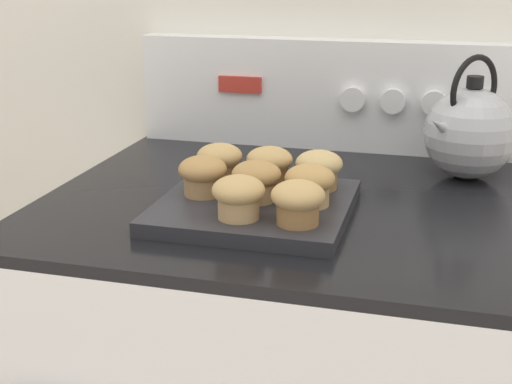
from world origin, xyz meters
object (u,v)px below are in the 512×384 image
at_px(muffin_r1_c2, 310,184).
at_px(muffin_r0_c2, 298,201).
at_px(tea_kettle, 470,132).
at_px(muffin_r2_c2, 319,168).
at_px(muffin_r0_c1, 239,196).
at_px(muffin_r1_c0, 203,174).
at_px(muffin_r1_c1, 256,179).
at_px(muffin_r2_c0, 220,161).
at_px(muffin_r2_c1, 269,164).
at_px(muffin_pan, 255,207).

bearing_deg(muffin_r1_c2, muffin_r0_c2, -90.40).
relative_size(muffin_r1_c2, tea_kettle, 0.34).
bearing_deg(muffin_r1_c2, muffin_r2_c2, 90.85).
height_order(muffin_r0_c1, muffin_r1_c0, same).
height_order(muffin_r1_c1, muffin_r2_c2, same).
bearing_deg(muffin_r2_c0, muffin_r1_c2, -26.77).
relative_size(muffin_r1_c2, muffin_r2_c1, 1.00).
distance_m(muffin_r2_c0, muffin_r2_c1, 0.08).
height_order(muffin_r0_c1, muffin_r2_c1, same).
height_order(muffin_pan, muffin_r0_c1, muffin_r0_c1).
relative_size(muffin_pan, muffin_r2_c1, 3.81).
relative_size(muffin_r0_c2, muffin_r2_c0, 1.00).
distance_m(muffin_r1_c1, muffin_r2_c0, 0.12).
bearing_deg(muffin_r2_c2, muffin_r0_c1, -117.34).
bearing_deg(tea_kettle, muffin_r2_c0, -153.66).
bearing_deg(muffin_r0_c1, muffin_r1_c1, 86.91).
bearing_deg(muffin_r2_c1, muffin_pan, -90.80).
bearing_deg(muffin_r1_c1, muffin_r2_c0, 135.31).
xyz_separation_m(muffin_r0_c2, muffin_r1_c2, (0.00, 0.08, 0.00)).
bearing_deg(muffin_r2_c2, muffin_r1_c1, -133.98).
height_order(muffin_r2_c0, muffin_r2_c2, same).
xyz_separation_m(muffin_r2_c2, tea_kettle, (0.23, 0.19, 0.03)).
height_order(muffin_r0_c1, muffin_r2_c0, same).
distance_m(muffin_r1_c1, muffin_r1_c2, 0.08).
bearing_deg(muffin_r2_c1, muffin_r1_c0, -136.53).
distance_m(muffin_r1_c0, muffin_r2_c1, 0.12).
bearing_deg(muffin_r2_c1, muffin_r2_c0, -179.22).
xyz_separation_m(muffin_r0_c1, muffin_r1_c1, (0.00, 0.08, 0.00)).
bearing_deg(muffin_r2_c1, muffin_r0_c2, -63.83).
bearing_deg(muffin_r2_c1, muffin_r1_c2, -45.90).
relative_size(muffin_r1_c1, muffin_r2_c0, 1.00).
bearing_deg(muffin_r2_c0, muffin_pan, -44.74).
distance_m(muffin_r1_c2, muffin_r2_c2, 0.08).
height_order(muffin_r1_c0, muffin_r1_c2, same).
xyz_separation_m(muffin_r0_c1, tea_kettle, (0.31, 0.36, 0.03)).
relative_size(muffin_r2_c0, muffin_r2_c1, 1.00).
relative_size(muffin_r0_c1, muffin_r1_c0, 1.00).
height_order(muffin_r1_c2, muffin_r2_c0, same).
xyz_separation_m(muffin_pan, tea_kettle, (0.31, 0.27, 0.07)).
height_order(muffin_r1_c1, muffin_r2_c0, same).
height_order(muffin_r0_c2, muffin_r2_c0, same).
relative_size(muffin_r0_c1, muffin_r1_c2, 1.00).
relative_size(muffin_pan, muffin_r0_c1, 3.81).
bearing_deg(muffin_r1_c2, muffin_r2_c0, 153.23).
xyz_separation_m(muffin_r2_c0, muffin_r2_c2, (0.16, -0.00, 0.00)).
relative_size(muffin_pan, muffin_r1_c2, 3.81).
bearing_deg(muffin_r0_c1, muffin_r1_c0, 134.23).
height_order(muffin_r0_c1, muffin_r1_c1, same).
bearing_deg(muffin_r2_c0, tea_kettle, 26.34).
bearing_deg(muffin_r0_c2, muffin_r0_c1, 179.28).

